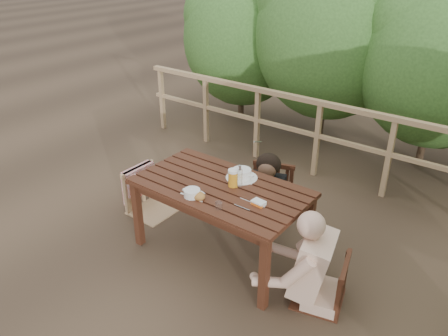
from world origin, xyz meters
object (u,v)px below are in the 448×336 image
Objects in this scene: soup_near at (192,194)px; tumbler at (219,206)px; chair_far at (270,174)px; chair_right at (323,260)px; bottle at (240,177)px; chair_left at (151,175)px; diner_right at (330,234)px; butter_tub at (259,204)px; table at (221,220)px; soup_far at (242,174)px; woman at (271,164)px; bread_roll at (198,196)px; beer_glass at (233,179)px.

soup_near reaches higher than tumbler.
chair_far is 3.94× the size of soup_near.
chair_right reaches higher than soup_near.
soup_near is at bearing -120.38° from bottle.
chair_far is (1.03, 0.78, 0.01)m from chair_left.
diner_right reaches higher than chair_far.
butter_tub is (0.46, -0.96, 0.27)m from chair_far.
chair_far reaches higher than soup_near.
table is 1.86× the size of chair_right.
chair_far reaches higher than soup_far.
diner_right is 5.71× the size of soup_near.
woman reaches higher than bread_roll.
diner_right is 0.64m from butter_tub.
chair_right is 0.69m from butter_tub.
beer_glass is at bearing 78.18° from woman.
table is 5.25× the size of soup_far.
beer_glass is 2.38× the size of tumbler.
woman is at bearing 86.62° from soup_near.
woman is at bearing 35.66° from diner_right.
tumbler is (0.13, -0.38, -0.05)m from beer_glass.
bread_roll is (-0.02, -0.29, 0.40)m from table.
chair_left reaches higher than butter_tub.
beer_glass reaches higher than tumbler.
chair_far is 1.10m from butter_tub.
tumbler is at bearing -126.94° from butter_tub.
soup_near is 2.11× the size of butter_tub.
beer_glass reaches higher than chair_right.
tumbler is at bearing -3.54° from soup_near.
tumbler is 0.34m from butter_tub.
soup_near is 0.81× the size of soup_far.
chair_right is 1.01m from bottle.
soup_near is at bearing 67.74° from woman.
diner_right is 4.65× the size of soup_far.
diner_right is at bearing 8.99° from butter_tub.
table is at bearing 74.53° from soup_near.
chair_far is at bearing 121.01° from butter_tub.
chair_right is 0.72× the size of woman.
bottle reaches higher than soup_near.
chair_left is at bearing 156.73° from soup_near.
bread_roll is (-0.01, -1.19, 0.29)m from chair_far.
chair_left is 1.53m from butter_tub.
bread_roll is 0.52m from butter_tub.
bottle is at bearing -91.03° from chair_left.
bread_roll is (-0.01, -1.21, 0.18)m from woman.
beer_glass is (0.11, 0.35, 0.05)m from bread_roll.
butter_tub is (0.47, 0.23, -0.01)m from bread_roll.
chair_left is at bearing 178.45° from butter_tub.
bottle is (0.23, 0.39, 0.07)m from soup_near.
beer_glass is 0.06m from bottle.
chair_left is 3.86× the size of soup_near.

